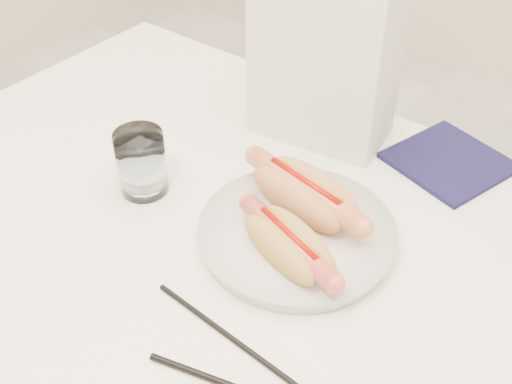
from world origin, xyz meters
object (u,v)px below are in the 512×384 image
Objects in this scene: napkin_box at (325,55)px; water_glass at (141,162)px; plate at (297,235)px; table at (257,291)px; hotdog_right at (288,244)px; hotdog_left at (305,194)px.

water_glass is at bearing -121.26° from napkin_box.
plate is 0.24m from water_glass.
plate is 0.28m from napkin_box.
water_glass is at bearing 176.22° from table.
napkin_box reaches higher than water_glass.
hotdog_right is at bearing -0.71° from water_glass.
napkin_box reaches higher than table.
hotdog_right is at bearing 15.33° from table.
water_glass is at bearing -169.27° from plate.
napkin_box is (-0.10, 0.19, 0.09)m from hotdog_left.
hotdog_right is 0.32m from napkin_box.
hotdog_left is 1.17× the size of hotdog_right.
plate is 0.06m from hotdog_right.
plate is at bearing 10.73° from water_glass.
hotdog_right is 0.62× the size of napkin_box.
hotdog_right reaches higher than table.
napkin_box is at bearing 128.02° from hotdog_left.
table is 0.36m from napkin_box.
plate is at bearing 70.51° from table.
hotdog_right is at bearing -72.24° from napkin_box.
table is at bearing -147.15° from hotdog_right.
table is 6.16× the size of hotdog_left.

